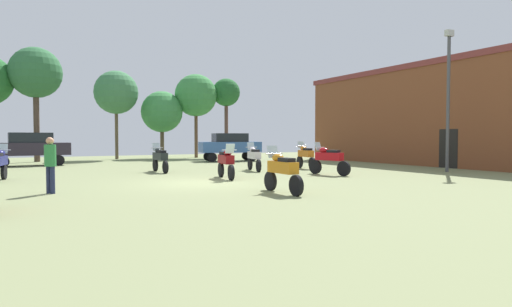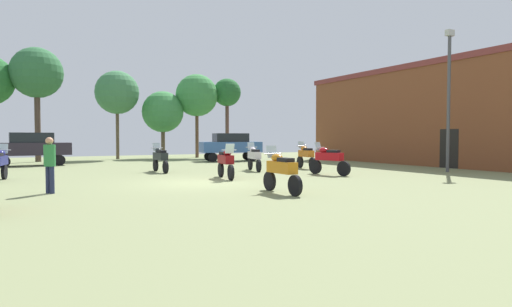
{
  "view_description": "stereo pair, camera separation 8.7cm",
  "coord_description": "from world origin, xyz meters",
  "px_view_note": "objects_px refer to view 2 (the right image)",
  "views": [
    {
      "loc": [
        -5.84,
        -15.31,
        1.75
      ],
      "look_at": [
        3.72,
        2.4,
        0.98
      ],
      "focal_mm": 30.23,
      "sensor_mm": 36.0,
      "label": 1
    },
    {
      "loc": [
        -5.77,
        -15.36,
        1.75
      ],
      "look_at": [
        3.72,
        2.4,
        0.98
      ],
      "focal_mm": 30.23,
      "sensor_mm": 36.0,
      "label": 2
    }
  ],
  "objects_px": {
    "car_1": "(32,146)",
    "tree_1": "(163,112)",
    "tree_8": "(37,74)",
    "lamp_post": "(449,93)",
    "motorcycle_9": "(254,157)",
    "motorcycle_8": "(306,155)",
    "car_2": "(231,145)",
    "motorcycle_5": "(160,158)",
    "motorcycle_4": "(226,161)",
    "brick_building": "(441,115)",
    "tree_3": "(227,94)",
    "motorcycle_11": "(329,159)",
    "motorcycle_3": "(281,170)",
    "tree_4": "(197,96)",
    "person_1": "(50,161)",
    "tree_7": "(117,93)"
  },
  "relations": [
    {
      "from": "motorcycle_4",
      "to": "car_1",
      "type": "relative_size",
      "value": 0.5
    },
    {
      "from": "tree_8",
      "to": "motorcycle_9",
      "type": "bearing_deg",
      "value": -55.9
    },
    {
      "from": "motorcycle_5",
      "to": "tree_1",
      "type": "height_order",
      "value": "tree_1"
    },
    {
      "from": "motorcycle_3",
      "to": "motorcycle_5",
      "type": "relative_size",
      "value": 0.95
    },
    {
      "from": "tree_8",
      "to": "motorcycle_8",
      "type": "bearing_deg",
      "value": -47.99
    },
    {
      "from": "tree_3",
      "to": "motorcycle_5",
      "type": "bearing_deg",
      "value": -126.15
    },
    {
      "from": "motorcycle_11",
      "to": "car_2",
      "type": "xyz_separation_m",
      "value": [
        0.86,
        12.58,
        0.43
      ]
    },
    {
      "from": "car_1",
      "to": "tree_8",
      "type": "relative_size",
      "value": 0.55
    },
    {
      "from": "motorcycle_4",
      "to": "motorcycle_9",
      "type": "bearing_deg",
      "value": -124.91
    },
    {
      "from": "motorcycle_4",
      "to": "tree_8",
      "type": "xyz_separation_m",
      "value": [
        -6.6,
        17.38,
        5.42
      ]
    },
    {
      "from": "motorcycle_8",
      "to": "motorcycle_9",
      "type": "xyz_separation_m",
      "value": [
        -3.2,
        0.03,
        -0.01
      ]
    },
    {
      "from": "motorcycle_11",
      "to": "tree_3",
      "type": "bearing_deg",
      "value": 65.05
    },
    {
      "from": "motorcycle_5",
      "to": "car_1",
      "type": "height_order",
      "value": "car_1"
    },
    {
      "from": "car_2",
      "to": "tree_1",
      "type": "height_order",
      "value": "tree_1"
    },
    {
      "from": "car_1",
      "to": "tree_7",
      "type": "relative_size",
      "value": 0.64
    },
    {
      "from": "brick_building",
      "to": "tree_4",
      "type": "xyz_separation_m",
      "value": [
        -11.03,
        15.44,
        2.09
      ]
    },
    {
      "from": "motorcycle_9",
      "to": "motorcycle_5",
      "type": "bearing_deg",
      "value": 175.5
    },
    {
      "from": "tree_3",
      "to": "tree_8",
      "type": "xyz_separation_m",
      "value": [
        -14.59,
        -0.18,
        0.68
      ]
    },
    {
      "from": "car_1",
      "to": "person_1",
      "type": "distance_m",
      "value": 14.83
    },
    {
      "from": "motorcycle_8",
      "to": "car_2",
      "type": "relative_size",
      "value": 0.48
    },
    {
      "from": "tree_3",
      "to": "motorcycle_3",
      "type": "bearing_deg",
      "value": -110.34
    },
    {
      "from": "car_1",
      "to": "person_1",
      "type": "xyz_separation_m",
      "value": [
        0.34,
        -14.82,
        -0.16
      ]
    },
    {
      "from": "motorcycle_8",
      "to": "lamp_post",
      "type": "relative_size",
      "value": 0.31
    },
    {
      "from": "motorcycle_9",
      "to": "tree_4",
      "type": "height_order",
      "value": "tree_4"
    },
    {
      "from": "tree_1",
      "to": "tree_4",
      "type": "relative_size",
      "value": 0.78
    },
    {
      "from": "brick_building",
      "to": "tree_8",
      "type": "xyz_separation_m",
      "value": [
        -23.04,
        14.78,
        3.01
      ]
    },
    {
      "from": "lamp_post",
      "to": "motorcycle_5",
      "type": "bearing_deg",
      "value": 152.25
    },
    {
      "from": "car_1",
      "to": "tree_1",
      "type": "relative_size",
      "value": 0.8
    },
    {
      "from": "tree_8",
      "to": "lamp_post",
      "type": "relative_size",
      "value": 1.14
    },
    {
      "from": "motorcycle_3",
      "to": "tree_8",
      "type": "xyz_separation_m",
      "value": [
        -6.2,
        22.45,
        5.43
      ]
    },
    {
      "from": "tree_3",
      "to": "lamp_post",
      "type": "distance_m",
      "value": 19.93
    },
    {
      "from": "motorcycle_5",
      "to": "motorcycle_9",
      "type": "distance_m",
      "value": 4.73
    },
    {
      "from": "tree_1",
      "to": "car_2",
      "type": "bearing_deg",
      "value": -64.75
    },
    {
      "from": "motorcycle_5",
      "to": "tree_8",
      "type": "bearing_deg",
      "value": 110.24
    },
    {
      "from": "motorcycle_3",
      "to": "motorcycle_4",
      "type": "height_order",
      "value": "motorcycle_4"
    },
    {
      "from": "motorcycle_11",
      "to": "person_1",
      "type": "distance_m",
      "value": 11.62
    },
    {
      "from": "tree_4",
      "to": "person_1",
      "type": "bearing_deg",
      "value": -121.43
    },
    {
      "from": "brick_building",
      "to": "tree_3",
      "type": "bearing_deg",
      "value": 119.46
    },
    {
      "from": "motorcycle_4",
      "to": "tree_3",
      "type": "bearing_deg",
      "value": -105.86
    },
    {
      "from": "motorcycle_11",
      "to": "tree_8",
      "type": "bearing_deg",
      "value": 107.27
    },
    {
      "from": "tree_7",
      "to": "tree_8",
      "type": "relative_size",
      "value": 0.87
    },
    {
      "from": "brick_building",
      "to": "motorcycle_3",
      "type": "distance_m",
      "value": 18.66
    },
    {
      "from": "car_2",
      "to": "tree_3",
      "type": "relative_size",
      "value": 0.67
    },
    {
      "from": "motorcycle_4",
      "to": "lamp_post",
      "type": "height_order",
      "value": "lamp_post"
    },
    {
      "from": "brick_building",
      "to": "car_1",
      "type": "xyz_separation_m",
      "value": [
        -23.48,
        10.43,
        -1.96
      ]
    },
    {
      "from": "tree_3",
      "to": "tree_8",
      "type": "bearing_deg",
      "value": -179.28
    },
    {
      "from": "tree_7",
      "to": "lamp_post",
      "type": "bearing_deg",
      "value": -59.44
    },
    {
      "from": "tree_1",
      "to": "tree_8",
      "type": "bearing_deg",
      "value": -173.05
    },
    {
      "from": "motorcycle_5",
      "to": "car_2",
      "type": "bearing_deg",
      "value": 44.16
    },
    {
      "from": "car_2",
      "to": "car_1",
      "type": "bearing_deg",
      "value": 94.97
    }
  ]
}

